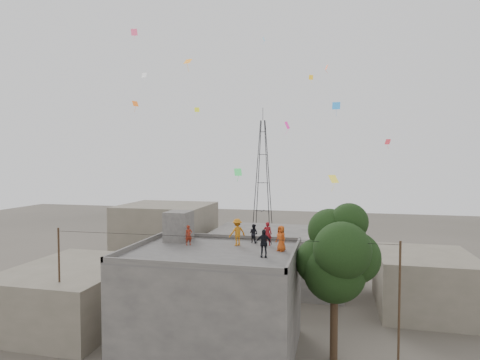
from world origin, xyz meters
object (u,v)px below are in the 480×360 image
(person_dark_adult, at_px, (264,243))
(tree, at_px, (338,255))
(stair_head_box, at_px, (179,226))
(person_red_adult, at_px, (267,234))
(transmission_tower, at_px, (263,177))

(person_dark_adult, bearing_deg, tree, 14.64)
(stair_head_box, relative_size, person_red_adult, 1.31)
(stair_head_box, distance_m, transmission_tower, 37.46)
(stair_head_box, bearing_deg, person_dark_adult, -27.47)
(stair_head_box, bearing_deg, transmission_tower, 91.23)
(tree, distance_m, transmission_tower, 41.12)
(transmission_tower, height_order, person_red_adult, transmission_tower)
(stair_head_box, height_order, transmission_tower, transmission_tower)
(person_dark_adult, bearing_deg, stair_head_box, 148.73)
(transmission_tower, bearing_deg, stair_head_box, -88.77)
(stair_head_box, distance_m, person_red_adult, 6.19)
(stair_head_box, relative_size, person_dark_adult, 1.26)
(transmission_tower, relative_size, person_red_adult, 13.13)
(tree, bearing_deg, person_dark_adult, -161.57)
(stair_head_box, bearing_deg, person_red_adult, -1.97)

